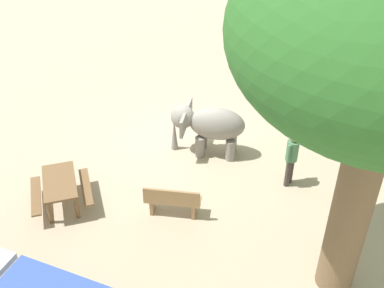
{
  "coord_description": "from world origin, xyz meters",
  "views": [
    {
      "loc": [
        -4.49,
        11.03,
        8.37
      ],
      "look_at": [
        -0.4,
        1.11,
        0.8
      ],
      "focal_mm": 44.57,
      "sensor_mm": 36.0,
      "label": 1
    }
  ],
  "objects_px": {
    "elephant": "(209,125)",
    "person_handler": "(292,156)",
    "wooden_bench": "(172,201)",
    "picnic_table_near": "(60,187)"
  },
  "relations": [
    {
      "from": "wooden_bench",
      "to": "picnic_table_near",
      "type": "xyz_separation_m",
      "value": [
        2.77,
        0.72,
        0.12
      ]
    },
    {
      "from": "person_handler",
      "to": "picnic_table_near",
      "type": "xyz_separation_m",
      "value": [
        5.16,
        3.03,
        -0.36
      ]
    },
    {
      "from": "picnic_table_near",
      "to": "elephant",
      "type": "bearing_deg",
      "value": 104.65
    },
    {
      "from": "elephant",
      "to": "person_handler",
      "type": "relative_size",
      "value": 1.36
    },
    {
      "from": "elephant",
      "to": "person_handler",
      "type": "xyz_separation_m",
      "value": [
        -2.52,
        0.53,
        -0.02
      ]
    },
    {
      "from": "elephant",
      "to": "wooden_bench",
      "type": "height_order",
      "value": "elephant"
    },
    {
      "from": "person_handler",
      "to": "wooden_bench",
      "type": "xyz_separation_m",
      "value": [
        2.39,
        2.3,
        -0.48
      ]
    },
    {
      "from": "picnic_table_near",
      "to": "person_handler",
      "type": "bearing_deg",
      "value": 81.66
    },
    {
      "from": "elephant",
      "to": "wooden_bench",
      "type": "relative_size",
      "value": 1.51
    },
    {
      "from": "person_handler",
      "to": "wooden_bench",
      "type": "relative_size",
      "value": 1.11
    }
  ]
}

